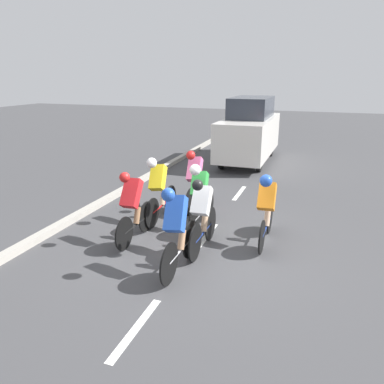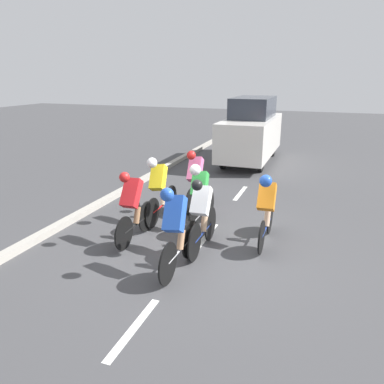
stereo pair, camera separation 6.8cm
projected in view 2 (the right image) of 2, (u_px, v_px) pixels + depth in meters
name	position (u px, v px, depth m)	size (l,w,h in m)	color
ground_plane	(200.00, 244.00, 7.56)	(60.00, 60.00, 0.00)	#424244
lane_stripe_near	(134.00, 328.00, 5.05)	(0.12, 1.40, 0.01)	white
lane_stripe_mid	(206.00, 236.00, 7.92)	(0.12, 1.40, 0.01)	white
lane_stripe_far	(240.00, 193.00, 10.79)	(0.12, 1.40, 0.01)	white
curb	(79.00, 215.00, 8.94)	(0.20, 26.60, 0.14)	#A8A399
cyclist_blue	(176.00, 227.00, 6.28)	(0.39, 1.71, 1.58)	black
cyclist_orange	(266.00, 207.00, 7.32)	(0.34, 1.70, 1.50)	black
cyclist_pink	(196.00, 178.00, 9.26)	(0.37, 1.69, 1.55)	black
cyclist_yellow	(159.00, 187.00, 8.54)	(0.39, 1.72, 1.55)	black
cyclist_white	(202.00, 214.00, 7.05)	(0.33, 1.66, 1.50)	black
cyclist_green	(200.00, 194.00, 8.11)	(0.38, 1.72, 1.51)	black
cyclist_red	(133.00, 205.00, 7.47)	(0.34, 1.63, 1.52)	black
support_car	(251.00, 131.00, 14.33)	(1.70, 4.58, 2.45)	black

